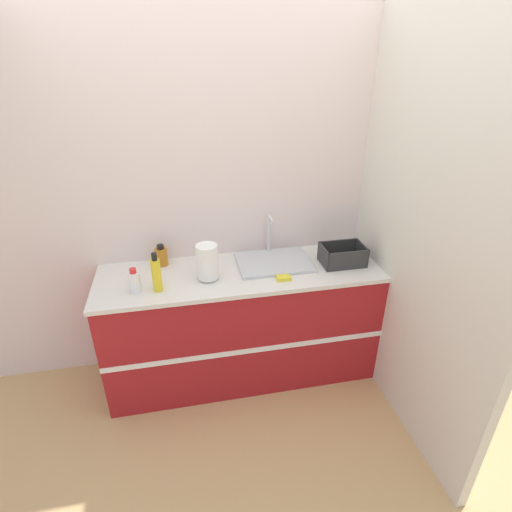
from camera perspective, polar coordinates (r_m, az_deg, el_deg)
ground_plane at (r=3.06m, az=-0.90°, el=-19.48°), size 12.00×12.00×0.00m
wall_back at (r=2.86m, az=-3.40°, el=8.24°), size 4.32×0.06×2.60m
wall_right at (r=2.88m, az=17.69°, el=7.12°), size 0.06×2.58×2.60m
counter_cabinet at (r=2.98m, az=-2.02°, el=-9.58°), size 1.95×0.61×0.89m
sink at (r=2.83m, az=2.57°, el=-0.63°), size 0.52×0.38×0.30m
paper_towel_roll at (r=2.61m, az=-6.96°, el=-0.85°), size 0.14×0.14×0.24m
dish_rack at (r=2.88m, az=12.23°, el=-0.09°), size 0.30×0.21×0.14m
bottle_yellow at (r=2.54m, az=-14.03°, el=-2.55°), size 0.06×0.06×0.26m
bottle_amber at (r=2.86m, az=-13.36°, el=-0.02°), size 0.08×0.08×0.15m
bottle_white_spray at (r=2.58m, az=-16.96°, el=-3.51°), size 0.07×0.07×0.16m
sponge at (r=2.64m, az=3.96°, el=-3.14°), size 0.09×0.06×0.02m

